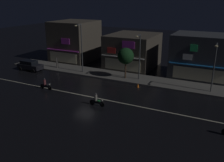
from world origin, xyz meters
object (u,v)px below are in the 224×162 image
Objects in this scene: motorcycle_lead at (97,100)px; motorcycle_opposite_lane at (45,85)px; streetlamp_mid at (139,53)px; traffic_cone at (138,85)px; pedestrian_on_sidewalk at (57,62)px; streetlamp_west at (81,45)px; parked_car_near_kerb at (30,65)px; streetlamp_east at (214,63)px.

motorcycle_lead is 1.00× the size of motorcycle_opposite_lane.
traffic_cone is at bearing -69.98° from streetlamp_mid.
motorcycle_lead reaches higher than traffic_cone.
traffic_cone is (15.86, -2.70, -0.78)m from pedestrian_on_sidewalk.
pedestrian_on_sidewalk is 10.27m from motorcycle_opposite_lane.
streetlamp_west reaches higher than parked_car_near_kerb.
streetlamp_west is 1.78× the size of parked_car_near_kerb.
streetlamp_west is 11.56m from traffic_cone.
streetlamp_mid is at bearing -170.40° from parked_car_near_kerb.
parked_car_near_kerb is at bearing -32.58° from motorcycle_opposite_lane.
pedestrian_on_sidewalk is at bearing -57.79° from motorcycle_opposite_lane.
streetlamp_west reaches higher than streetlamp_mid.
motorcycle_lead is (8.46, -9.93, -3.99)m from streetlamp_west.
motorcycle_opposite_lane is (-9.75, -8.93, -3.46)m from streetlamp_mid.
streetlamp_mid is 3.50× the size of motorcycle_opposite_lane.
streetlamp_west reaches higher than motorcycle_lead.
streetlamp_west is at bearing 168.13° from traffic_cone.
parked_car_near_kerb is 7.82× the size of traffic_cone.
pedestrian_on_sidewalk is (-24.93, 0.57, -2.84)m from streetlamp_east.
pedestrian_on_sidewalk is at bearing -179.85° from streetlamp_mid.
traffic_cone is at bearing -147.74° from motorcycle_opposite_lane.
motorcycle_lead is 8.87m from motorcycle_opposite_lane.
motorcycle_opposite_lane is (-0.27, -8.40, -3.99)m from streetlamp_west.
motorcycle_opposite_lane is (5.11, -8.89, -0.43)m from pedestrian_on_sidewalk.
streetlamp_mid is at bearing -99.38° from motorcycle_lead.
streetlamp_mid is 3.50× the size of motorcycle_lead.
streetlamp_mid reaches higher than streetlamp_east.
streetlamp_west is 9.51m from streetlamp_mid.
pedestrian_on_sidewalk is at bearing 170.34° from traffic_cone.
motorcycle_opposite_lane is at bearing -91.84° from streetlamp_west.
traffic_cone is (-9.07, -2.13, -3.62)m from streetlamp_east.
parked_car_near_kerb is at bearing -179.02° from traffic_cone.
pedestrian_on_sidewalk reaches higher than parked_car_near_kerb.
streetlamp_mid is 10.09m from streetlamp_east.
streetlamp_east is 21.74m from motorcycle_opposite_lane.
streetlamp_mid reaches higher than motorcycle_opposite_lane.
traffic_cone is (10.75, 6.19, -0.36)m from motorcycle_opposite_lane.
traffic_cone is at bearing -11.87° from streetlamp_west.
streetlamp_mid is at bearing 176.51° from streetlamp_east.
motorcycle_lead is at bearing 159.68° from pedestrian_on_sidewalk.
pedestrian_on_sidewalk reaches higher than traffic_cone.
pedestrian_on_sidewalk is 4.48m from parked_car_near_kerb.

